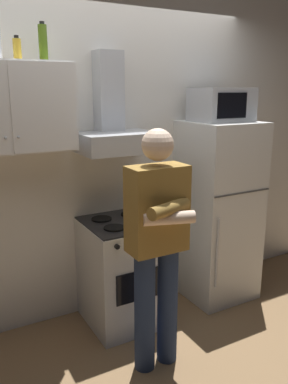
# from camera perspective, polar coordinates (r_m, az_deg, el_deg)

# --- Properties ---
(ground_plane) EXTENTS (7.00, 7.00, 0.00)m
(ground_plane) POSITION_cam_1_polar(r_m,az_deg,el_deg) (3.34, -0.00, -19.47)
(ground_plane) COLOR olive
(back_wall_tiled) EXTENTS (4.80, 0.10, 2.70)m
(back_wall_tiled) POSITION_cam_1_polar(r_m,az_deg,el_deg) (3.34, -5.03, 5.58)
(back_wall_tiled) COLOR silver
(back_wall_tiled) RESTS_ON ground_plane
(upper_cabinet) EXTENTS (0.90, 0.37, 0.60)m
(upper_cabinet) POSITION_cam_1_polar(r_m,az_deg,el_deg) (2.84, -19.41, 11.36)
(upper_cabinet) COLOR white
(stove_oven) EXTENTS (0.60, 0.62, 0.87)m
(stove_oven) POSITION_cam_1_polar(r_m,az_deg,el_deg) (3.29, -2.93, -11.30)
(stove_oven) COLOR white
(stove_oven) RESTS_ON ground_plane
(range_hood) EXTENTS (0.60, 0.44, 0.75)m
(range_hood) POSITION_cam_1_polar(r_m,az_deg,el_deg) (3.09, -4.26, 9.49)
(range_hood) COLOR #B7BABF
(refrigerator) EXTENTS (0.60, 0.62, 1.60)m
(refrigerator) POSITION_cam_1_polar(r_m,az_deg,el_deg) (3.65, 10.51, -2.73)
(refrigerator) COLOR white
(refrigerator) RESTS_ON ground_plane
(microwave) EXTENTS (0.48, 0.37, 0.28)m
(microwave) POSITION_cam_1_polar(r_m,az_deg,el_deg) (3.50, 11.03, 12.19)
(microwave) COLOR #B7BABF
(microwave) RESTS_ON refrigerator
(person_standing) EXTENTS (0.38, 0.33, 1.64)m
(person_standing) POSITION_cam_1_polar(r_m,az_deg,el_deg) (2.60, 1.92, -7.34)
(person_standing) COLOR navy
(person_standing) RESTS_ON ground_plane
(bottle_olive_oil) EXTENTS (0.06, 0.06, 0.25)m
(bottle_olive_oil) POSITION_cam_1_polar(r_m,az_deg,el_deg) (2.93, -14.27, 20.04)
(bottle_olive_oil) COLOR #4C6B19
(bottle_olive_oil) RESTS_ON upper_cabinet
(bottle_spice_jar) EXTENTS (0.05, 0.05, 0.15)m
(bottle_spice_jar) POSITION_cam_1_polar(r_m,az_deg,el_deg) (2.85, -17.73, 18.96)
(bottle_spice_jar) COLOR gold
(bottle_spice_jar) RESTS_ON upper_cabinet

